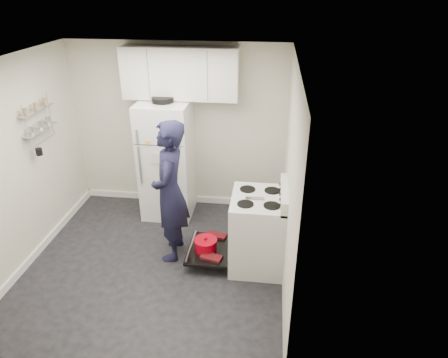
# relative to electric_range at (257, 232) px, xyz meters

# --- Properties ---
(room) EXTENTS (3.21, 3.21, 2.51)m
(room) POSITION_rel_electric_range_xyz_m (-1.29, -0.12, 0.74)
(room) COLOR black
(room) RESTS_ON ground
(electric_range) EXTENTS (0.66, 0.76, 1.10)m
(electric_range) POSITION_rel_electric_range_xyz_m (0.00, 0.00, 0.00)
(electric_range) COLOR silver
(electric_range) RESTS_ON ground
(open_oven_door) EXTENTS (0.55, 0.71, 0.23)m
(open_oven_door) POSITION_rel_electric_range_xyz_m (-0.61, -0.01, -0.28)
(open_oven_door) COLOR black
(open_oven_door) RESTS_ON ground
(refrigerator) EXTENTS (0.72, 0.74, 1.81)m
(refrigerator) POSITION_rel_electric_range_xyz_m (-1.39, 1.10, 0.41)
(refrigerator) COLOR silver
(refrigerator) RESTS_ON ground
(upper_cabinets) EXTENTS (1.60, 0.33, 0.70)m
(upper_cabinets) POSITION_rel_electric_range_xyz_m (-1.16, 1.28, 1.63)
(upper_cabinets) COLOR silver
(upper_cabinets) RESTS_ON room
(wall_shelf_rack) EXTENTS (0.14, 0.60, 0.61)m
(wall_shelf_rack) POSITION_rel_electric_range_xyz_m (-2.78, 0.34, 1.21)
(wall_shelf_rack) COLOR #B2B2B7
(wall_shelf_rack) RESTS_ON room
(person) EXTENTS (0.49, 0.70, 1.83)m
(person) POSITION_rel_electric_range_xyz_m (-1.08, 0.07, 0.45)
(person) COLOR black
(person) RESTS_ON ground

